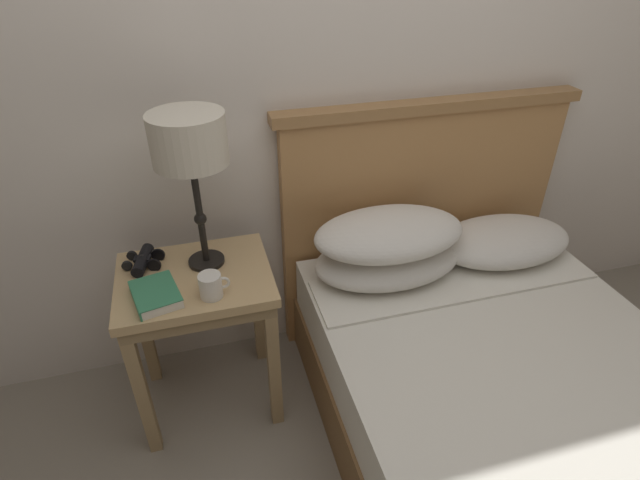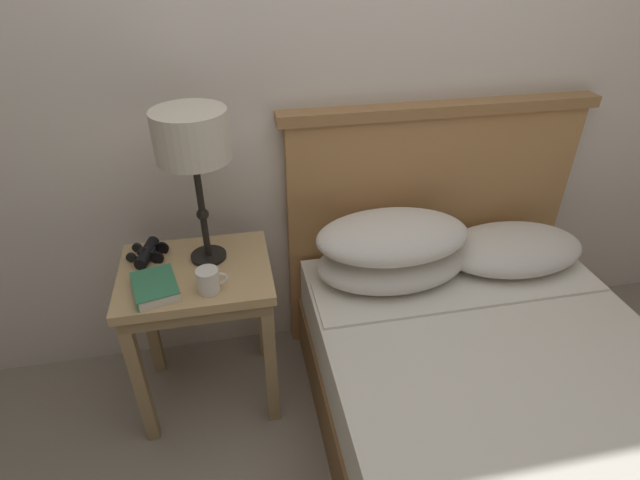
{
  "view_description": "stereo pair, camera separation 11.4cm",
  "coord_description": "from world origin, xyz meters",
  "px_view_note": "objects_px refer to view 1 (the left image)",
  "views": [
    {
      "loc": [
        -0.54,
        -0.87,
        1.7
      ],
      "look_at": [
        -0.14,
        0.57,
        0.74
      ],
      "focal_mm": 28.0,
      "sensor_mm": 36.0,
      "label": 1
    },
    {
      "loc": [
        -0.43,
        -0.89,
        1.7
      ],
      "look_at": [
        -0.14,
        0.57,
        0.74
      ],
      "focal_mm": 28.0,
      "sensor_mm": 36.0,
      "label": 2
    }
  ],
  "objects_px": {
    "nightstand": "(198,297)",
    "bed": "(516,412)",
    "book_on_nightstand": "(155,295)",
    "coffee_mug": "(211,286)",
    "binoculars_pair": "(143,260)",
    "table_lamp": "(189,144)"
  },
  "relations": [
    {
      "from": "nightstand",
      "to": "bed",
      "type": "relative_size",
      "value": 0.32
    },
    {
      "from": "book_on_nightstand",
      "to": "coffee_mug",
      "type": "height_order",
      "value": "coffee_mug"
    },
    {
      "from": "binoculars_pair",
      "to": "coffee_mug",
      "type": "height_order",
      "value": "coffee_mug"
    },
    {
      "from": "nightstand",
      "to": "coffee_mug",
      "type": "bearing_deg",
      "value": -68.65
    },
    {
      "from": "bed",
      "to": "book_on_nightstand",
      "type": "height_order",
      "value": "bed"
    },
    {
      "from": "bed",
      "to": "coffee_mug",
      "type": "xyz_separation_m",
      "value": [
        -0.94,
        0.46,
        0.4
      ]
    },
    {
      "from": "book_on_nightstand",
      "to": "binoculars_pair",
      "type": "height_order",
      "value": "binoculars_pair"
    },
    {
      "from": "nightstand",
      "to": "book_on_nightstand",
      "type": "relative_size",
      "value": 3.02
    },
    {
      "from": "table_lamp",
      "to": "book_on_nightstand",
      "type": "bearing_deg",
      "value": -137.09
    },
    {
      "from": "table_lamp",
      "to": "book_on_nightstand",
      "type": "xyz_separation_m",
      "value": [
        -0.18,
        -0.17,
        -0.44
      ]
    },
    {
      "from": "bed",
      "to": "coffee_mug",
      "type": "distance_m",
      "value": 1.12
    },
    {
      "from": "coffee_mug",
      "to": "book_on_nightstand",
      "type": "bearing_deg",
      "value": 169.41
    },
    {
      "from": "binoculars_pair",
      "to": "coffee_mug",
      "type": "bearing_deg",
      "value": -47.69
    },
    {
      "from": "nightstand",
      "to": "coffee_mug",
      "type": "height_order",
      "value": "coffee_mug"
    },
    {
      "from": "book_on_nightstand",
      "to": "coffee_mug",
      "type": "distance_m",
      "value": 0.19
    },
    {
      "from": "nightstand",
      "to": "table_lamp",
      "type": "xyz_separation_m",
      "value": [
        0.05,
        0.07,
        0.56
      ]
    },
    {
      "from": "coffee_mug",
      "to": "table_lamp",
      "type": "bearing_deg",
      "value": 90.49
    },
    {
      "from": "nightstand",
      "to": "book_on_nightstand",
      "type": "height_order",
      "value": "book_on_nightstand"
    },
    {
      "from": "table_lamp",
      "to": "binoculars_pair",
      "type": "bearing_deg",
      "value": 169.09
    },
    {
      "from": "nightstand",
      "to": "bed",
      "type": "distance_m",
      "value": 1.18
    },
    {
      "from": "bed",
      "to": "binoculars_pair",
      "type": "xyz_separation_m",
      "value": [
        -1.16,
        0.7,
        0.38
      ]
    },
    {
      "from": "bed",
      "to": "table_lamp",
      "type": "height_order",
      "value": "table_lamp"
    }
  ]
}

